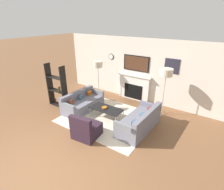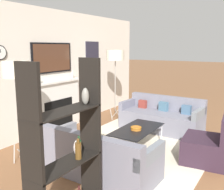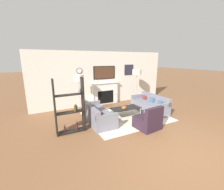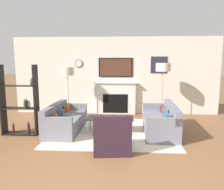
# 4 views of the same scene
# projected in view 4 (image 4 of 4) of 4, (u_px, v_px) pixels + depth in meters

# --- Properties ---
(ground_plane) EXTENTS (60.00, 60.00, 0.00)m
(ground_plane) POSITION_uv_depth(u_px,v_px,m) (102.00, 189.00, 3.16)
(ground_plane) COLOR brown
(fireplace_wall) EXTENTS (7.23, 0.28, 2.70)m
(fireplace_wall) POSITION_uv_depth(u_px,v_px,m) (116.00, 79.00, 7.72)
(fireplace_wall) COLOR silver
(fireplace_wall) RESTS_ON ground_plane
(area_rug) EXTENTS (3.16, 2.65, 0.01)m
(area_rug) POSITION_uv_depth(u_px,v_px,m) (112.00, 131.00, 5.80)
(area_rug) COLOR beige
(area_rug) RESTS_ON ground_plane
(couch_left) EXTENTS (0.82, 1.77, 0.72)m
(couch_left) POSITION_uv_depth(u_px,v_px,m) (65.00, 121.00, 5.83)
(couch_left) COLOR slate
(couch_left) RESTS_ON ground_plane
(couch_right) EXTENTS (0.86, 1.84, 0.75)m
(couch_right) POSITION_uv_depth(u_px,v_px,m) (161.00, 122.00, 5.68)
(couch_right) COLOR slate
(couch_right) RESTS_ON ground_plane
(armchair) EXTENTS (0.81, 0.79, 0.82)m
(armchair) POSITION_uv_depth(u_px,v_px,m) (112.00, 139.00, 4.47)
(armchair) COLOR #2F1E2B
(armchair) RESTS_ON ground_plane
(coffee_table) EXTENTS (1.22, 0.60, 0.40)m
(coffee_table) POSITION_uv_depth(u_px,v_px,m) (110.00, 118.00, 5.71)
(coffee_table) COLOR black
(coffee_table) RESTS_ON ground_plane
(decorative_bowl) EXTENTS (0.20, 0.20, 0.06)m
(decorative_bowl) POSITION_uv_depth(u_px,v_px,m) (107.00, 116.00, 5.69)
(decorative_bowl) COLOR #AE6521
(decorative_bowl) RESTS_ON coffee_table
(floor_lamp_left) EXTENTS (0.42, 0.42, 1.68)m
(floor_lamp_left) POSITION_uv_depth(u_px,v_px,m) (67.00, 72.00, 7.04)
(floor_lamp_left) COLOR #9E998E
(floor_lamp_left) RESTS_ON ground_plane
(floor_lamp_right) EXTENTS (0.46, 0.46, 1.81)m
(floor_lamp_right) POSITION_uv_depth(u_px,v_px,m) (163.00, 68.00, 6.85)
(floor_lamp_right) COLOR #9E998E
(floor_lamp_right) RESTS_ON ground_plane
(shelf_unit) EXTENTS (0.91, 0.28, 1.77)m
(shelf_unit) POSITION_uv_depth(u_px,v_px,m) (20.00, 103.00, 5.48)
(shelf_unit) COLOR black
(shelf_unit) RESTS_ON ground_plane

